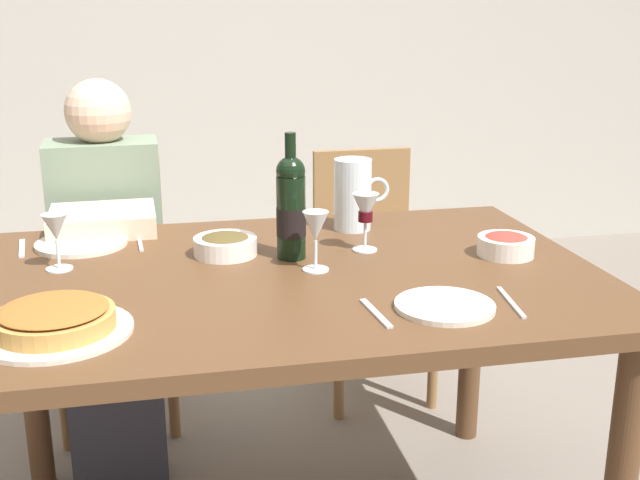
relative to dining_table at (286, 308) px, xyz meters
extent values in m
cube|color=brown|center=(0.00, 0.00, 0.07)|extent=(1.50, 1.00, 0.04)
cylinder|color=brown|center=(-0.67, 0.42, -0.31)|extent=(0.07, 0.07, 0.72)
cylinder|color=brown|center=(0.67, 0.42, -0.31)|extent=(0.07, 0.07, 0.72)
cylinder|color=black|center=(0.03, 0.11, 0.20)|extent=(0.07, 0.07, 0.21)
sphere|color=black|center=(0.03, 0.11, 0.31)|extent=(0.07, 0.07, 0.07)
cylinder|color=black|center=(0.03, 0.11, 0.37)|extent=(0.03, 0.03, 0.09)
cylinder|color=black|center=(0.03, 0.11, 0.19)|extent=(0.07, 0.07, 0.07)
cylinder|color=silver|center=(0.25, 0.33, 0.19)|extent=(0.11, 0.11, 0.20)
cylinder|color=silver|center=(0.25, 0.33, 0.16)|extent=(0.10, 0.10, 0.12)
torus|color=silver|center=(0.32, 0.33, 0.20)|extent=(0.07, 0.01, 0.07)
cylinder|color=silver|center=(-0.50, -0.27, 0.10)|extent=(0.30, 0.30, 0.01)
cylinder|color=#C18E47|center=(-0.50, -0.27, 0.12)|extent=(0.23, 0.23, 0.03)
ellipsoid|color=#9E6028|center=(-0.50, -0.27, 0.14)|extent=(0.21, 0.21, 0.02)
cylinder|color=white|center=(0.57, 0.01, 0.12)|extent=(0.14, 0.14, 0.05)
ellipsoid|color=#B2382D|center=(0.57, 0.01, 0.13)|extent=(0.12, 0.12, 0.03)
cylinder|color=white|center=(-0.13, 0.17, 0.12)|extent=(0.16, 0.16, 0.05)
ellipsoid|color=brown|center=(-0.13, 0.17, 0.13)|extent=(0.13, 0.13, 0.03)
cylinder|color=silver|center=(0.07, 0.00, 0.09)|extent=(0.06, 0.06, 0.00)
cylinder|color=silver|center=(0.07, 0.00, 0.13)|extent=(0.01, 0.01, 0.07)
cone|color=silver|center=(0.07, 0.00, 0.20)|extent=(0.06, 0.06, 0.07)
cylinder|color=silver|center=(-0.53, 0.13, 0.09)|extent=(0.06, 0.06, 0.00)
cylinder|color=silver|center=(-0.53, 0.13, 0.13)|extent=(0.01, 0.01, 0.07)
cone|color=silver|center=(-0.53, 0.13, 0.20)|extent=(0.06, 0.06, 0.06)
cylinder|color=silver|center=(0.23, 0.13, 0.09)|extent=(0.06, 0.06, 0.00)
cylinder|color=silver|center=(0.23, 0.13, 0.13)|extent=(0.01, 0.01, 0.07)
cone|color=silver|center=(0.23, 0.13, 0.21)|extent=(0.07, 0.07, 0.08)
cylinder|color=#470A14|center=(0.23, 0.13, 0.18)|extent=(0.04, 0.04, 0.03)
cylinder|color=silver|center=(0.29, -0.30, 0.10)|extent=(0.21, 0.21, 0.01)
cylinder|color=silver|center=(-0.49, 0.33, 0.10)|extent=(0.24, 0.24, 0.01)
cube|color=silver|center=(0.14, -0.30, 0.09)|extent=(0.03, 0.16, 0.00)
cube|color=silver|center=(0.44, -0.30, 0.09)|extent=(0.03, 0.18, 0.00)
cube|color=silver|center=(-0.34, 0.33, 0.09)|extent=(0.02, 0.18, 0.00)
cube|color=silver|center=(-0.64, 0.33, 0.09)|extent=(0.03, 0.16, 0.00)
cube|color=olive|center=(-0.45, 0.78, -0.21)|extent=(0.41, 0.41, 0.02)
cube|color=olive|center=(-0.45, 0.97, 0.00)|extent=(0.36, 0.04, 0.40)
cylinder|color=olive|center=(-0.62, 0.61, -0.44)|extent=(0.04, 0.04, 0.45)
cylinder|color=olive|center=(-0.28, 0.62, -0.44)|extent=(0.04, 0.04, 0.45)
cylinder|color=olive|center=(-0.62, 0.95, -0.44)|extent=(0.04, 0.04, 0.45)
cylinder|color=olive|center=(-0.28, 0.96, -0.44)|extent=(0.04, 0.04, 0.45)
cube|color=gray|center=(-0.45, 0.74, 0.05)|extent=(0.35, 0.21, 0.50)
sphere|color=beige|center=(-0.45, 0.74, 0.39)|extent=(0.20, 0.20, 0.20)
cube|color=#33333D|center=(-0.45, 0.55, -0.20)|extent=(0.32, 0.39, 0.14)
cube|color=#33333D|center=(-0.44, 0.40, -0.47)|extent=(0.28, 0.13, 0.40)
cube|color=beige|center=(-0.44, 0.46, 0.12)|extent=(0.30, 0.25, 0.06)
cube|color=olive|center=(0.45, 0.79, -0.21)|extent=(0.40, 0.40, 0.02)
cube|color=olive|center=(0.45, 0.98, 0.00)|extent=(0.36, 0.03, 0.40)
cylinder|color=olive|center=(0.28, 0.62, -0.44)|extent=(0.04, 0.04, 0.45)
cylinder|color=olive|center=(0.62, 0.62, -0.44)|extent=(0.04, 0.04, 0.45)
cylinder|color=olive|center=(0.28, 0.96, -0.44)|extent=(0.04, 0.04, 0.45)
cylinder|color=olive|center=(0.62, 0.96, -0.44)|extent=(0.04, 0.04, 0.45)
camera|label=1|loc=(-0.29, -1.75, 0.70)|focal=44.20mm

